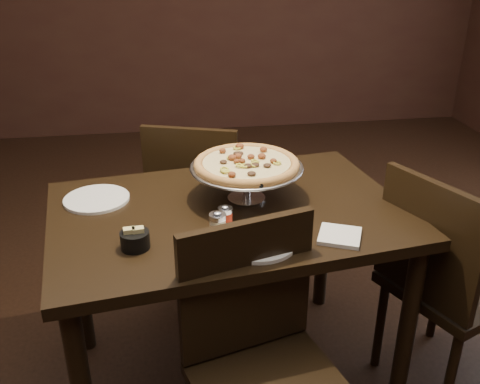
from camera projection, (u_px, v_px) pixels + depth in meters
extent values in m
cube|color=black|center=(229.00, 214.00, 2.03)|extent=(1.43, 1.06, 0.04)
cylinder|color=black|center=(406.00, 333.00, 2.04)|extent=(0.07, 0.07, 0.78)
cylinder|color=black|center=(79.00, 276.00, 2.38)|extent=(0.07, 0.07, 0.78)
cylinder|color=black|center=(324.00, 238.00, 2.69)|extent=(0.07, 0.07, 0.78)
cylinder|color=silver|center=(246.00, 198.00, 2.10)|extent=(0.15, 0.15, 0.01)
cylinder|color=silver|center=(246.00, 183.00, 2.07)|extent=(0.03, 0.03, 0.12)
cylinder|color=silver|center=(247.00, 169.00, 2.05)|extent=(0.11, 0.11, 0.01)
cylinder|color=#A3A4A8|center=(247.00, 167.00, 2.04)|extent=(0.43, 0.43, 0.01)
torus|color=#A3A4A8|center=(247.00, 167.00, 2.04)|extent=(0.44, 0.44, 0.01)
cylinder|color=#AA6933|center=(247.00, 165.00, 2.04)|extent=(0.39, 0.39, 0.01)
torus|color=#AA6933|center=(247.00, 164.00, 2.04)|extent=(0.41, 0.41, 0.03)
cylinder|color=tan|center=(247.00, 163.00, 2.04)|extent=(0.34, 0.34, 0.01)
cylinder|color=beige|center=(218.00, 228.00, 1.81)|extent=(0.05, 0.05, 0.07)
cylinder|color=silver|center=(218.00, 217.00, 1.79)|extent=(0.06, 0.06, 0.02)
ellipsoid|color=silver|center=(217.00, 213.00, 1.79)|extent=(0.03, 0.03, 0.01)
cylinder|color=maroon|center=(225.00, 220.00, 1.87)|extent=(0.05, 0.05, 0.07)
cylinder|color=silver|center=(225.00, 210.00, 1.86)|extent=(0.05, 0.05, 0.02)
ellipsoid|color=silver|center=(225.00, 207.00, 1.85)|extent=(0.03, 0.03, 0.01)
cylinder|color=black|center=(135.00, 240.00, 1.76)|extent=(0.10, 0.10, 0.06)
cube|color=#D5C57A|center=(130.00, 237.00, 1.75)|extent=(0.04, 0.03, 0.06)
cube|color=#D5C57A|center=(139.00, 236.00, 1.75)|extent=(0.04, 0.03, 0.06)
cube|color=white|center=(340.00, 236.00, 1.83)|extent=(0.18, 0.18, 0.01)
cylinder|color=white|center=(97.00, 199.00, 2.09)|extent=(0.25, 0.25, 0.01)
cylinder|color=white|center=(257.00, 242.00, 1.79)|extent=(0.27, 0.27, 0.01)
cone|color=silver|center=(261.00, 181.00, 1.91)|extent=(0.11, 0.11, 0.00)
cylinder|color=black|center=(261.00, 181.00, 1.91)|extent=(0.03, 0.11, 0.02)
cube|color=black|center=(202.00, 207.00, 2.83)|extent=(0.58, 0.58, 0.04)
cube|color=black|center=(190.00, 176.00, 2.54)|extent=(0.44, 0.18, 0.48)
cylinder|color=black|center=(242.00, 233.00, 3.07)|extent=(0.04, 0.04, 0.44)
cylinder|color=black|center=(180.00, 228.00, 3.13)|extent=(0.04, 0.04, 0.44)
cylinder|color=black|center=(230.00, 268.00, 2.75)|extent=(0.04, 0.04, 0.44)
cylinder|color=black|center=(161.00, 262.00, 2.80)|extent=(0.04, 0.04, 0.44)
cube|color=black|center=(246.00, 287.00, 1.72)|extent=(0.45, 0.15, 0.48)
cube|color=black|center=(453.00, 286.00, 2.19)|extent=(0.60, 0.60, 0.04)
cube|color=black|center=(428.00, 242.00, 1.97)|extent=(0.21, 0.43, 0.48)
cylinder|color=black|center=(437.00, 297.00, 2.52)|extent=(0.04, 0.04, 0.45)
cylinder|color=black|center=(450.00, 377.00, 2.06)|extent=(0.04, 0.04, 0.45)
cylinder|color=black|center=(380.00, 324.00, 2.34)|extent=(0.04, 0.04, 0.45)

